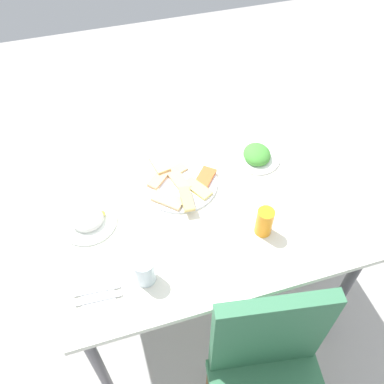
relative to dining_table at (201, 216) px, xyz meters
name	(u,v)px	position (x,y,z in m)	size (l,w,h in m)	color
ground_plane	(199,288)	(0.00, 0.00, -0.64)	(6.00, 6.00, 0.00)	#A4A19D
dining_table	(201,216)	(0.00, 0.00, 0.00)	(1.20, 0.89, 0.72)	silver
dining_chair	(271,381)	(-0.05, 0.67, -0.14)	(0.48, 0.48, 0.90)	#346E4B
pide_platter	(179,183)	(0.05, -0.14, 0.08)	(0.34, 0.35, 0.04)	white
salad_plate_greens	(257,155)	(-0.33, -0.19, 0.09)	(0.21, 0.21, 0.07)	white
salad_plate_rice	(88,220)	(0.46, -0.05, 0.09)	(0.23, 0.23, 0.06)	white
soda_can	(264,222)	(-0.19, 0.19, 0.13)	(0.07, 0.07, 0.12)	orange
drinking_glass	(145,270)	(0.29, 0.26, 0.13)	(0.08, 0.08, 0.11)	silver
paper_napkin	(98,295)	(0.47, 0.28, 0.07)	(0.12, 0.12, 0.00)	white
fork	(97,290)	(0.47, 0.26, 0.08)	(0.16, 0.02, 0.01)	silver
spoon	(99,299)	(0.47, 0.30, 0.08)	(0.16, 0.02, 0.01)	silver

